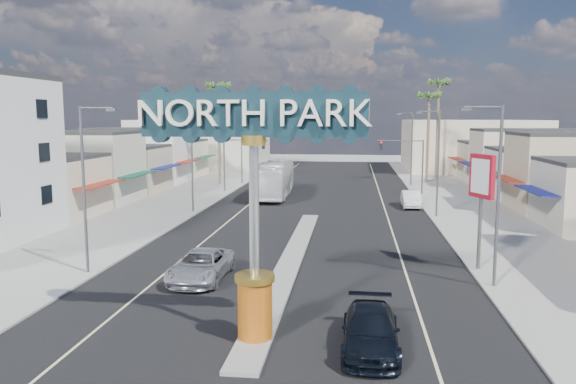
% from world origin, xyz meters
% --- Properties ---
extents(ground, '(160.00, 160.00, 0.00)m').
position_xyz_m(ground, '(0.00, 30.00, 0.00)').
color(ground, gray).
rests_on(ground, ground).
extents(road, '(20.00, 120.00, 0.01)m').
position_xyz_m(road, '(0.00, 30.00, 0.01)').
color(road, black).
rests_on(road, ground).
extents(median_island, '(1.30, 30.00, 0.16)m').
position_xyz_m(median_island, '(0.00, 14.00, 0.08)').
color(median_island, gray).
rests_on(median_island, ground).
extents(sidewalk_left, '(8.00, 120.00, 0.12)m').
position_xyz_m(sidewalk_left, '(-14.00, 30.00, 0.06)').
color(sidewalk_left, gray).
rests_on(sidewalk_left, ground).
extents(sidewalk_right, '(8.00, 120.00, 0.12)m').
position_xyz_m(sidewalk_right, '(14.00, 30.00, 0.06)').
color(sidewalk_right, gray).
rests_on(sidewalk_right, ground).
extents(storefront_row_left, '(12.00, 42.00, 6.00)m').
position_xyz_m(storefront_row_left, '(-24.00, 43.00, 3.00)').
color(storefront_row_left, beige).
rests_on(storefront_row_left, ground).
extents(storefront_row_right, '(12.00, 42.00, 6.00)m').
position_xyz_m(storefront_row_right, '(24.00, 43.00, 3.00)').
color(storefront_row_right, '#B7B29E').
rests_on(storefront_row_right, ground).
extents(backdrop_far_left, '(20.00, 20.00, 8.00)m').
position_xyz_m(backdrop_far_left, '(-22.00, 75.00, 4.00)').
color(backdrop_far_left, '#B7B29E').
rests_on(backdrop_far_left, ground).
extents(backdrop_far_right, '(20.00, 20.00, 8.00)m').
position_xyz_m(backdrop_far_right, '(22.00, 75.00, 4.00)').
color(backdrop_far_right, beige).
rests_on(backdrop_far_right, ground).
extents(gateway_sign, '(8.20, 1.50, 9.15)m').
position_xyz_m(gateway_sign, '(0.00, 1.98, 5.93)').
color(gateway_sign, '#BA3C0E').
rests_on(gateway_sign, median_island).
extents(traffic_signal_left, '(5.09, 0.45, 6.00)m').
position_xyz_m(traffic_signal_left, '(-9.18, 43.99, 4.27)').
color(traffic_signal_left, '#47474C').
rests_on(traffic_signal_left, ground).
extents(traffic_signal_right, '(5.09, 0.45, 6.00)m').
position_xyz_m(traffic_signal_right, '(9.18, 43.99, 4.27)').
color(traffic_signal_right, '#47474C').
rests_on(traffic_signal_right, ground).
extents(streetlight_l_near, '(2.03, 0.22, 9.00)m').
position_xyz_m(streetlight_l_near, '(-10.43, 10.00, 5.07)').
color(streetlight_l_near, '#47474C').
rests_on(streetlight_l_near, ground).
extents(streetlight_l_mid, '(2.03, 0.22, 9.00)m').
position_xyz_m(streetlight_l_mid, '(-10.43, 30.00, 5.07)').
color(streetlight_l_mid, '#47474C').
rests_on(streetlight_l_mid, ground).
extents(streetlight_l_far, '(2.03, 0.22, 9.00)m').
position_xyz_m(streetlight_l_far, '(-10.43, 52.00, 5.07)').
color(streetlight_l_far, '#47474C').
rests_on(streetlight_l_far, ground).
extents(streetlight_r_near, '(2.03, 0.22, 9.00)m').
position_xyz_m(streetlight_r_near, '(10.43, 10.00, 5.07)').
color(streetlight_r_near, '#47474C').
rests_on(streetlight_r_near, ground).
extents(streetlight_r_mid, '(2.03, 0.22, 9.00)m').
position_xyz_m(streetlight_r_mid, '(10.43, 30.00, 5.07)').
color(streetlight_r_mid, '#47474C').
rests_on(streetlight_r_mid, ground).
extents(streetlight_r_far, '(2.03, 0.22, 9.00)m').
position_xyz_m(streetlight_r_far, '(10.43, 52.00, 5.07)').
color(streetlight_r_far, '#47474C').
rests_on(streetlight_r_far, ground).
extents(palm_left_far, '(2.60, 2.60, 13.10)m').
position_xyz_m(palm_left_far, '(-13.00, 50.00, 11.50)').
color(palm_left_far, brown).
rests_on(palm_left_far, ground).
extents(palm_right_mid, '(2.60, 2.60, 12.10)m').
position_xyz_m(palm_right_mid, '(13.00, 56.00, 10.60)').
color(palm_right_mid, brown).
rests_on(palm_right_mid, ground).
extents(palm_right_far, '(2.60, 2.60, 14.10)m').
position_xyz_m(palm_right_far, '(15.00, 62.00, 12.39)').
color(palm_right_far, brown).
rests_on(palm_right_far, ground).
extents(suv_left, '(2.67, 5.59, 1.54)m').
position_xyz_m(suv_left, '(-4.21, 9.62, 0.77)').
color(suv_left, silver).
rests_on(suv_left, ground).
extents(suv_right, '(2.12, 5.06, 1.46)m').
position_xyz_m(suv_right, '(4.30, 1.73, 0.73)').
color(suv_right, black).
rests_on(suv_right, ground).
extents(car_parked_right, '(1.68, 4.73, 1.55)m').
position_xyz_m(car_parked_right, '(9.00, 35.31, 0.78)').
color(car_parked_right, silver).
rests_on(car_parked_right, ground).
extents(city_bus, '(3.40, 13.29, 3.68)m').
position_xyz_m(city_bus, '(-4.86, 40.91, 1.84)').
color(city_bus, silver).
rests_on(city_bus, ground).
extents(bank_pylon_sign, '(0.99, 1.92, 6.32)m').
position_xyz_m(bank_pylon_sign, '(10.49, 13.18, 4.90)').
color(bank_pylon_sign, '#47474C').
rests_on(bank_pylon_sign, sidewalk_right).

